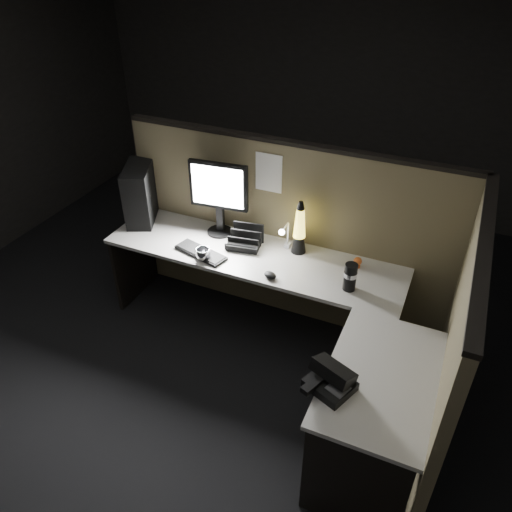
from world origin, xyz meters
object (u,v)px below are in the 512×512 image
at_px(lava_lamp, 299,231).
at_px(desk_phone, 330,379).
at_px(monitor, 219,192).
at_px(keyboard, 201,253).
at_px(pc_tower, 140,193).

bearing_deg(lava_lamp, desk_phone, -62.63).
bearing_deg(lava_lamp, monitor, 178.93).
height_order(monitor, lava_lamp, monitor).
height_order(keyboard, desk_phone, desk_phone).
height_order(lava_lamp, desk_phone, lava_lamp).
bearing_deg(pc_tower, keyboard, -45.48).
bearing_deg(lava_lamp, keyboard, -153.50).
bearing_deg(desk_phone, keyboard, 168.72).
bearing_deg(pc_tower, monitor, -18.54).
height_order(pc_tower, desk_phone, pc_tower).
distance_m(pc_tower, desk_phone, 2.26).
relative_size(pc_tower, keyboard, 1.11).
relative_size(pc_tower, lava_lamp, 1.10).
relative_size(monitor, lava_lamp, 1.41).
xyz_separation_m(monitor, lava_lamp, (0.67, -0.01, -0.18)).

